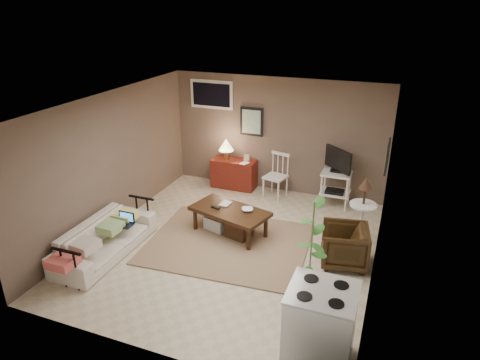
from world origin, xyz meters
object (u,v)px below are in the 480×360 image
at_px(side_table, 364,203).
at_px(tv_stand, 336,176).
at_px(armchair, 344,244).
at_px(potted_plant, 311,248).
at_px(stove, 320,326).
at_px(sofa, 104,234).
at_px(coffee_table, 229,219).
at_px(red_console, 233,171).
at_px(spindle_chair, 276,177).

bearing_deg(side_table, tv_stand, 117.14).
bearing_deg(armchair, potted_plant, -27.73).
distance_m(armchair, stove, 2.06).
relative_size(sofa, side_table, 1.59).
xyz_separation_m(coffee_table, stove, (2.01, -2.27, 0.20)).
relative_size(red_console, side_table, 0.93).
height_order(spindle_chair, tv_stand, tv_stand).
distance_m(red_console, tv_stand, 2.23).
height_order(red_console, stove, red_console).
xyz_separation_m(spindle_chair, side_table, (1.86, -1.26, 0.30)).
bearing_deg(potted_plant, tv_stand, 92.86).
relative_size(red_console, armchair, 1.57).
xyz_separation_m(side_table, potted_plant, (-0.48, -1.79, 0.07)).
xyz_separation_m(sofa, armchair, (3.60, 1.09, -0.02)).
bearing_deg(potted_plant, sofa, -178.97).
height_order(tv_stand, stove, tv_stand).
distance_m(potted_plant, stove, 1.13).
bearing_deg(coffee_table, armchair, -6.23).
distance_m(coffee_table, red_console, 2.04).
bearing_deg(red_console, armchair, -38.48).
bearing_deg(spindle_chair, potted_plant, -65.72).
xyz_separation_m(coffee_table, red_console, (-0.69, 1.92, 0.10)).
distance_m(side_table, armchair, 0.86).
bearing_deg(coffee_table, stove, -48.50).
bearing_deg(tv_stand, red_console, 176.34).
xyz_separation_m(coffee_table, side_table, (2.15, 0.54, 0.45)).
xyz_separation_m(coffee_table, potted_plant, (1.67, -1.25, 0.52)).
bearing_deg(stove, potted_plant, 108.38).
bearing_deg(potted_plant, spindle_chair, 114.28).
distance_m(side_table, potted_plant, 1.85).
bearing_deg(side_table, potted_plant, -105.13).
height_order(tv_stand, side_table, tv_stand).
height_order(coffee_table, tv_stand, tv_stand).
bearing_deg(armchair, coffee_table, -106.78).
relative_size(coffee_table, armchair, 2.10).
bearing_deg(coffee_table, red_console, 109.93).
relative_size(armchair, stove, 0.72).
bearing_deg(coffee_table, potted_plant, -36.74).
bearing_deg(spindle_chair, side_table, -34.19).
bearing_deg(side_table, red_console, 154.18).
bearing_deg(armchair, stove, -9.92).
relative_size(spindle_chair, potted_plant, 0.61).
bearing_deg(stove, tv_stand, 96.93).
bearing_deg(spindle_chair, red_console, 173.30).
bearing_deg(red_console, sofa, -105.83).
xyz_separation_m(spindle_chair, potted_plant, (1.37, -3.05, 0.37)).
bearing_deg(potted_plant, armchair, 72.82).
relative_size(red_console, potted_plant, 0.73).
distance_m(coffee_table, sofa, 2.07).
bearing_deg(tv_stand, armchair, -76.74).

